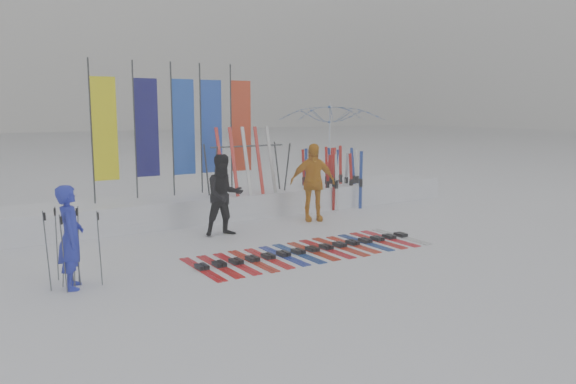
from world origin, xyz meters
TOP-DOWN VIEW (x-y plane):
  - ground at (0.00, 0.00)m, footprint 120.00×120.00m
  - snow_bank at (0.00, 4.60)m, footprint 14.00×1.60m
  - person_blue at (-4.27, 0.65)m, footprint 0.51×0.65m
  - person_black at (-0.74, 2.66)m, footprint 0.92×0.76m
  - person_yellow at (1.77, 2.97)m, footprint 1.19×0.83m
  - tent_canopy at (4.24, 5.56)m, footprint 3.50×3.56m
  - ski_row at (0.07, 0.51)m, footprint 4.73×1.69m
  - pole_cluster at (-4.26, 0.76)m, footprint 0.77×0.75m
  - feather_flags at (-0.87, 4.86)m, footprint 4.07×0.25m
  - ski_rack at (0.66, 4.20)m, footprint 2.04×0.80m
  - upright_skis at (3.37, 4.24)m, footprint 1.70×1.20m

SIDE VIEW (x-z plane):
  - ground at x=0.00m, z-range 0.00..0.00m
  - ski_row at x=0.07m, z-range 0.00..0.07m
  - snow_bank at x=0.00m, z-range 0.00..0.60m
  - pole_cluster at x=-4.26m, z-range -0.03..1.22m
  - person_blue at x=-4.27m, z-range 0.00..1.58m
  - upright_skis at x=3.37m, z-range -0.05..1.64m
  - person_black at x=-0.74m, z-range 0.00..1.74m
  - person_yellow at x=1.77m, z-range 0.00..1.88m
  - ski_rack at x=0.66m, z-range 0.77..2.00m
  - tent_canopy at x=4.24m, z-range 0.00..2.93m
  - feather_flags at x=-0.87m, z-range 0.64..3.84m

